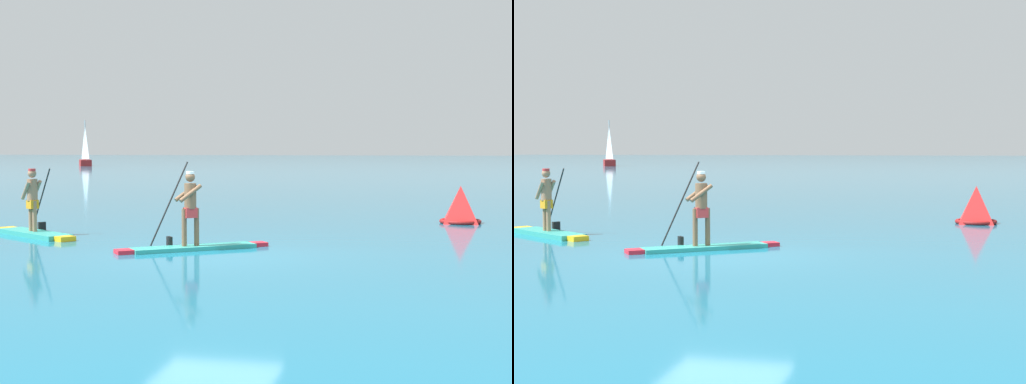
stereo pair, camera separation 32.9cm
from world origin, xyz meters
TOP-DOWN VIEW (x-y plane):
  - ground at (0.00, 0.00)m, footprint 440.00×440.00m
  - paddleboarder_near_left at (-5.42, 2.68)m, footprint 2.96×2.19m
  - paddleboarder_mid_center at (-0.78, 0.93)m, footprint 2.99×2.36m
  - race_marker_buoy at (5.24, 8.30)m, footprint 1.39×1.39m
  - sailboat_left_horizon at (-36.30, 74.46)m, footprint 3.21×4.58m

SIDE VIEW (x-z plane):
  - ground at x=0.00m, z-range 0.00..0.00m
  - paddleboarder_near_left at x=-5.42m, z-range -0.54..1.18m
  - paddleboarder_mid_center at x=-0.78m, z-range -0.59..1.38m
  - race_marker_buoy at x=5.24m, z-range -0.07..1.04m
  - sailboat_left_horizon at x=-36.30m, z-range -2.08..3.57m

